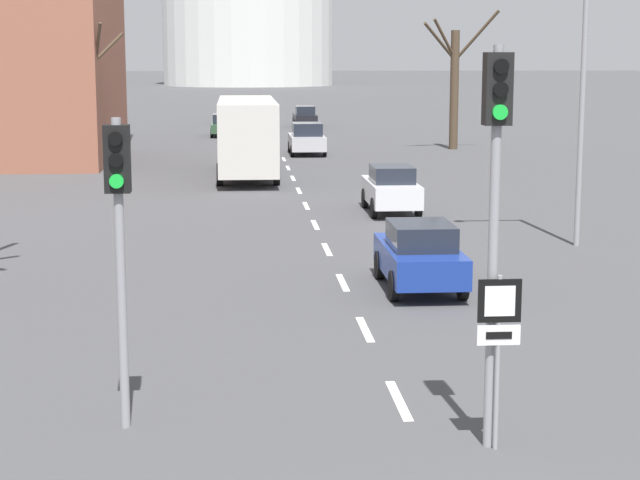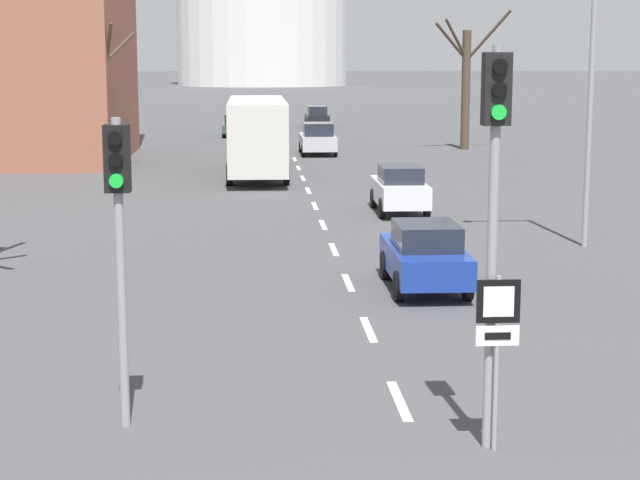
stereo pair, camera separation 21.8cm
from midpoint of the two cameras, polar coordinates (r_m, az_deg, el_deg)
name	(u,v)px [view 2 (the right image)]	position (r m, az deg, el deg)	size (l,w,h in m)	color
lane_stripe_1	(399,400)	(17.20, 4.62, -8.53)	(0.16, 2.00, 0.01)	silver
lane_stripe_2	(368,329)	(21.48, 2.89, -4.78)	(0.16, 2.00, 0.01)	silver
lane_stripe_3	(348,282)	(25.84, 1.75, -2.28)	(0.16, 2.00, 0.01)	silver
lane_stripe_4	(334,249)	(30.24, 0.95, -0.50)	(0.16, 2.00, 0.01)	silver
lane_stripe_5	(323,225)	(34.66, 0.34, 0.82)	(0.16, 2.00, 0.01)	silver
lane_stripe_6	(315,206)	(39.10, -0.12, 1.84)	(0.16, 2.00, 0.01)	silver
lane_stripe_7	(308,190)	(43.56, -0.49, 2.66)	(0.16, 2.00, 0.01)	silver
lane_stripe_8	(303,178)	(48.02, -0.79, 3.32)	(0.16, 2.00, 0.01)	silver
lane_stripe_9	(298,168)	(52.49, -1.04, 3.87)	(0.16, 2.00, 0.01)	silver
lane_stripe_10	(295,159)	(56.96, -1.25, 4.33)	(0.16, 2.00, 0.01)	silver
traffic_signal_centre_tall	(494,173)	(14.54, 9.70, 3.52)	(0.36, 0.34, 5.55)	gray
traffic_signal_near_left	(119,213)	(15.51, -10.29, 1.42)	(0.36, 0.34, 4.55)	gray
route_sign_post	(497,333)	(14.81, 9.86, -4.89)	(0.60, 0.08, 2.47)	gray
street_lamp_right	(578,52)	(31.13, 13.81, 9.73)	(2.36, 0.36, 9.08)	gray
sedan_near_left	(425,255)	(25.04, 5.88, -0.82)	(1.74, 3.93, 1.60)	navy
sedan_near_right	(236,125)	(73.78, -4.42, 6.14)	(1.83, 4.55, 1.53)	#2D4C33
sedan_mid_centre	(317,116)	(83.33, -0.09, 6.62)	(1.76, 4.54, 1.62)	black
sedan_far_left	(318,139)	(59.64, -0.01, 5.42)	(1.96, 4.38, 1.77)	#B7B7BC
sedan_far_right	(400,189)	(37.30, 4.44, 2.74)	(1.70, 4.12, 1.67)	silver
sedan_distant_centre	(240,113)	(88.70, -4.22, 6.79)	(1.84, 3.93, 1.59)	slate
city_bus	(257,132)	(48.47, -3.25, 5.79)	(2.66, 10.80, 3.48)	beige
bare_tree_right_near	(466,83)	(63.41, 7.89, 8.32)	(4.47, 1.87, 8.04)	#473828
bare_tree_left_far	(104,90)	(52.10, -11.32, 7.86)	(2.70, 3.37, 8.39)	#473828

